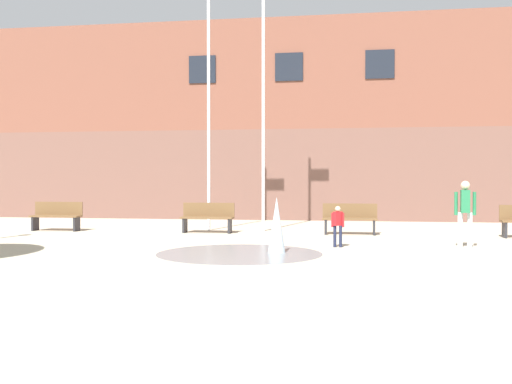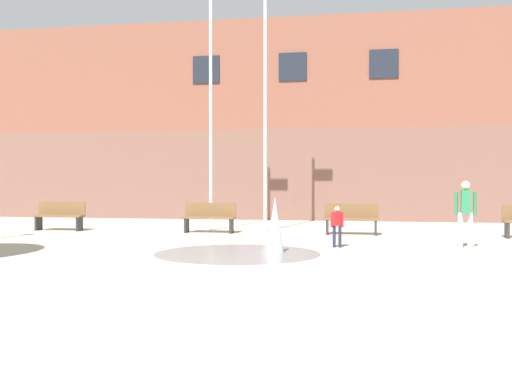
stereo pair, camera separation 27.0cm
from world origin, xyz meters
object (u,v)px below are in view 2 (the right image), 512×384
object	(u,v)px
park_bench_far_left	(60,215)
flagpole_left	(212,90)
park_bench_center	(351,218)
park_bench_under_left_flagpole	(209,217)
child_with_pink_shirt	(337,223)
flagpole_right	(266,83)
teen_by_trashcan	(465,209)

from	to	relation	value
park_bench_far_left	flagpole_left	xyz separation A→B (m)	(4.74, 0.92, 3.98)
park_bench_far_left	park_bench_center	size ratio (longest dim) A/B	1.00
park_bench_under_left_flagpole	child_with_pink_shirt	distance (m)	5.17
child_with_pink_shirt	park_bench_far_left	bearing A→B (deg)	117.95
park_bench_under_left_flagpole	flagpole_right	distance (m)	4.56
park_bench_far_left	park_bench_center	world-z (taller)	same
park_bench_far_left	teen_by_trashcan	xyz separation A→B (m)	(11.87, -2.90, 0.45)
park_bench_under_left_flagpole	teen_by_trashcan	distance (m)	7.59
teen_by_trashcan	child_with_pink_shirt	bearing A→B (deg)	-77.92
park_bench_under_left_flagpole	teen_by_trashcan	size ratio (longest dim) A/B	1.01
park_bench_under_left_flagpole	teen_by_trashcan	world-z (taller)	teen_by_trashcan
park_bench_far_left	park_bench_under_left_flagpole	world-z (taller)	same
park_bench_far_left	child_with_pink_shirt	distance (m)	9.46
park_bench_center	flagpole_right	distance (m)	5.01
park_bench_center	flagpole_left	bearing A→B (deg)	170.02
teen_by_trashcan	flagpole_left	distance (m)	8.83
park_bench_under_left_flagpole	teen_by_trashcan	bearing A→B (deg)	-22.85
park_bench_center	flagpole_right	bearing A→B (deg)	163.73
park_bench_under_left_flagpole	flagpole_left	xyz separation A→B (m)	(-0.15, 0.88, 3.98)
teen_by_trashcan	flagpole_left	xyz separation A→B (m)	(-7.13, 3.83, 3.53)
teen_by_trashcan	flagpole_right	size ratio (longest dim) A/B	0.18
teen_by_trashcan	flagpole_left	size ratio (longest dim) A/B	0.19
park_bench_far_left	flagpole_right	world-z (taller)	flagpole_right
park_bench_under_left_flagpole	flagpole_left	world-z (taller)	flagpole_left
teen_by_trashcan	park_bench_center	bearing A→B (deg)	-132.90
park_bench_center	child_with_pink_shirt	xyz separation A→B (m)	(-0.28, -3.39, 0.10)
park_bench_far_left	flagpole_right	distance (m)	7.78
teen_by_trashcan	child_with_pink_shirt	xyz separation A→B (m)	(-2.99, -0.35, -0.35)
park_bench_under_left_flagpole	park_bench_far_left	bearing A→B (deg)	-179.53
park_bench_under_left_flagpole	flagpole_left	distance (m)	4.08
park_bench_far_left	park_bench_under_left_flagpole	bearing A→B (deg)	0.47
park_bench_far_left	park_bench_center	bearing A→B (deg)	0.92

